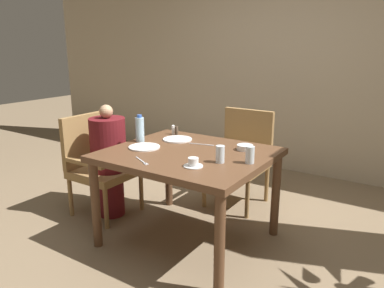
# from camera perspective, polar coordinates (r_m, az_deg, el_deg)

# --- Properties ---
(ground_plane) EXTENTS (16.00, 16.00, 0.00)m
(ground_plane) POSITION_cam_1_polar(r_m,az_deg,el_deg) (3.17, -0.54, -14.31)
(ground_plane) COLOR #7A664C
(wall_back) EXTENTS (8.00, 0.06, 2.80)m
(wall_back) POSITION_cam_1_polar(r_m,az_deg,el_deg) (4.73, 14.62, 12.72)
(wall_back) COLOR tan
(wall_back) RESTS_ON ground_plane
(dining_table) EXTENTS (1.22, 1.06, 0.75)m
(dining_table) POSITION_cam_1_polar(r_m,az_deg,el_deg) (2.91, -0.58, -2.91)
(dining_table) COLOR brown
(dining_table) RESTS_ON ground_plane
(chair_left_side) EXTENTS (0.52, 0.52, 0.92)m
(chair_left_side) POSITION_cam_1_polar(r_m,az_deg,el_deg) (3.60, -14.12, -2.59)
(chair_left_side) COLOR olive
(chair_left_side) RESTS_ON ground_plane
(diner_in_left_chair) EXTENTS (0.32, 0.32, 1.04)m
(diner_in_left_chair) POSITION_cam_1_polar(r_m,az_deg,el_deg) (3.48, -12.53, -2.39)
(diner_in_left_chair) COLOR #5B1419
(diner_in_left_chair) RESTS_ON ground_plane
(chair_far_side) EXTENTS (0.52, 0.52, 0.92)m
(chair_far_side) POSITION_cam_1_polar(r_m,az_deg,el_deg) (3.74, 7.46, -1.59)
(chair_far_side) COLOR olive
(chair_far_side) RESTS_ON ground_plane
(plate_main_left) EXTENTS (0.25, 0.25, 0.01)m
(plate_main_left) POSITION_cam_1_polar(r_m,az_deg,el_deg) (3.23, -2.23, 0.73)
(plate_main_left) COLOR white
(plate_main_left) RESTS_ON dining_table
(plate_main_right) EXTENTS (0.25, 0.25, 0.01)m
(plate_main_right) POSITION_cam_1_polar(r_m,az_deg,el_deg) (3.01, -7.28, -0.46)
(plate_main_right) COLOR white
(plate_main_right) RESTS_ON dining_table
(teacup_with_saucer) EXTENTS (0.13, 0.13, 0.06)m
(teacup_with_saucer) POSITION_cam_1_polar(r_m,az_deg,el_deg) (2.53, 0.19, -2.94)
(teacup_with_saucer) COLOR white
(teacup_with_saucer) RESTS_ON dining_table
(bowl_small) EXTENTS (0.13, 0.13, 0.04)m
(bowl_small) POSITION_cam_1_polar(r_m,az_deg,el_deg) (2.95, 8.07, -0.52)
(bowl_small) COLOR white
(bowl_small) RESTS_ON dining_table
(water_bottle) EXTENTS (0.07, 0.07, 0.23)m
(water_bottle) POSITION_cam_1_polar(r_m,az_deg,el_deg) (3.19, -7.96, 2.26)
(water_bottle) COLOR #A3C6DB
(water_bottle) RESTS_ON dining_table
(glass_tall_near) EXTENTS (0.06, 0.06, 0.12)m
(glass_tall_near) POSITION_cam_1_polar(r_m,az_deg,el_deg) (2.61, 4.31, -1.56)
(glass_tall_near) COLOR silver
(glass_tall_near) RESTS_ON dining_table
(glass_tall_mid) EXTENTS (0.06, 0.06, 0.12)m
(glass_tall_mid) POSITION_cam_1_polar(r_m,az_deg,el_deg) (2.62, 8.84, -1.63)
(glass_tall_mid) COLOR silver
(glass_tall_mid) RESTS_ON dining_table
(salt_shaker) EXTENTS (0.03, 0.03, 0.08)m
(salt_shaker) POSITION_cam_1_polar(r_m,az_deg,el_deg) (3.43, -2.90, 2.18)
(salt_shaker) COLOR white
(salt_shaker) RESTS_ON dining_table
(pepper_shaker) EXTENTS (0.03, 0.03, 0.08)m
(pepper_shaker) POSITION_cam_1_polar(r_m,az_deg,el_deg) (3.41, -2.36, 2.07)
(pepper_shaker) COLOR #4C3D2D
(pepper_shaker) RESTS_ON dining_table
(fork_beside_plate) EXTENTS (0.19, 0.11, 0.00)m
(fork_beside_plate) POSITION_cam_1_polar(r_m,az_deg,el_deg) (2.66, -7.55, -2.66)
(fork_beside_plate) COLOR silver
(fork_beside_plate) RESTS_ON dining_table
(knife_beside_plate) EXTENTS (0.21, 0.06, 0.00)m
(knife_beside_plate) POSITION_cam_1_polar(r_m,az_deg,el_deg) (3.08, 1.65, -0.06)
(knife_beside_plate) COLOR silver
(knife_beside_plate) RESTS_ON dining_table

